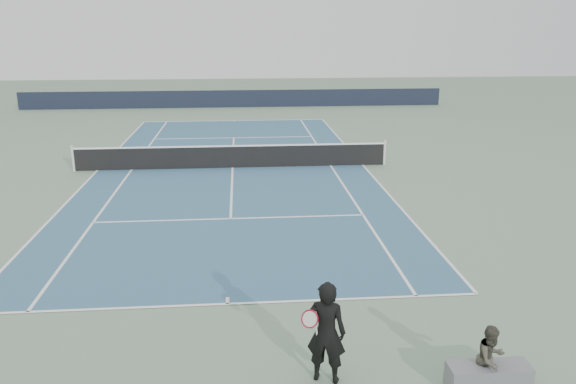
{
  "coord_description": "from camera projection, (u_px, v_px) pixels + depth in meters",
  "views": [
    {
      "loc": [
        0.37,
        -22.7,
        5.72
      ],
      "look_at": [
        1.68,
        -7.33,
        1.1
      ],
      "focal_mm": 35.0,
      "sensor_mm": 36.0,
      "label": 1
    }
  ],
  "objects": [
    {
      "name": "ground",
      "position": [
        233.0,
        168.0,
        23.28
      ],
      "size": [
        80.0,
        80.0,
        0.0
      ],
      "primitive_type": "plane",
      "color": "slate"
    },
    {
      "name": "court_surface",
      "position": [
        233.0,
        168.0,
        23.27
      ],
      "size": [
        10.97,
        23.77,
        0.01
      ],
      "primitive_type": "cube",
      "color": "#335B79",
      "rests_on": "ground"
    },
    {
      "name": "tennis_net",
      "position": [
        232.0,
        156.0,
        23.13
      ],
      "size": [
        12.9,
        0.1,
        1.07
      ],
      "color": "silver",
      "rests_on": "ground"
    },
    {
      "name": "windscreen_far",
      "position": [
        235.0,
        99.0,
        40.18
      ],
      "size": [
        30.0,
        0.25,
        1.2
      ],
      "primitive_type": "cube",
      "color": "black",
      "rests_on": "ground"
    },
    {
      "name": "tennis_player",
      "position": [
        326.0,
        332.0,
        9.16
      ],
      "size": [
        0.85,
        0.68,
        1.79
      ],
      "color": "black",
      "rests_on": "ground"
    },
    {
      "name": "spectator_bench",
      "position": [
        489.0,
        367.0,
        9.08
      ],
      "size": [
        1.4,
        0.92,
        1.15
      ],
      "color": "slate",
      "rests_on": "ground"
    }
  ]
}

